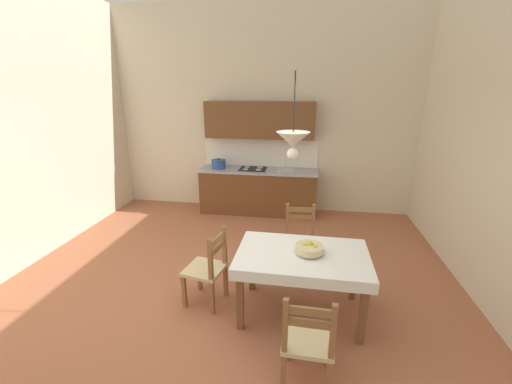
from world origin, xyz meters
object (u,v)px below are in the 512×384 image
(dining_chair_kitchen_side, at_px, (300,241))
(dining_chair_tv_side, at_px, (208,269))
(kitchen_cabinetry, at_px, (259,171))
(pendant_lamp, at_px, (293,140))
(dining_chair_camera_side, at_px, (308,341))
(fruit_bowl, at_px, (309,248))
(dining_table, at_px, (302,264))

(dining_chair_kitchen_side, bearing_deg, dining_chair_tv_side, -139.29)
(kitchen_cabinetry, height_order, dining_chair_kitchen_side, kitchen_cabinetry)
(pendant_lamp, bearing_deg, dining_chair_camera_side, -75.91)
(dining_chair_kitchen_side, relative_size, pendant_lamp, 1.16)
(kitchen_cabinetry, distance_m, dining_chair_tv_side, 3.05)
(dining_chair_tv_side, height_order, fruit_bowl, dining_chair_tv_side)
(dining_table, relative_size, fruit_bowl, 4.73)
(dining_chair_tv_side, relative_size, fruit_bowl, 3.10)
(dining_chair_camera_side, relative_size, pendant_lamp, 1.16)
(dining_table, xyz_separation_m, dining_chair_camera_side, (0.07, -0.92, -0.18))
(dining_chair_kitchen_side, height_order, pendant_lamp, pendant_lamp)
(dining_chair_tv_side, bearing_deg, dining_table, -1.41)
(dining_chair_camera_side, height_order, fruit_bowl, dining_chair_camera_side)
(dining_chair_kitchen_side, height_order, fruit_bowl, dining_chair_kitchen_side)
(dining_table, relative_size, dining_chair_tv_side, 1.53)
(dining_chair_camera_side, xyz_separation_m, fruit_bowl, (-0.01, 0.93, 0.37))
(kitchen_cabinetry, distance_m, fruit_bowl, 3.20)
(dining_chair_tv_side, relative_size, pendant_lamp, 1.16)
(dining_chair_camera_side, xyz_separation_m, pendant_lamp, (-0.22, 0.86, 1.52))
(dining_table, bearing_deg, dining_chair_camera_side, -85.41)
(pendant_lamp, bearing_deg, fruit_bowl, 16.94)
(dining_table, height_order, dining_chair_tv_side, dining_chair_tv_side)
(dining_chair_camera_side, height_order, pendant_lamp, pendant_lamp)
(dining_chair_tv_side, distance_m, dining_chair_kitchen_side, 1.36)
(pendant_lamp, bearing_deg, dining_table, 21.09)
(dining_chair_camera_side, distance_m, fruit_bowl, 1.00)
(dining_chair_kitchen_side, height_order, dining_chair_camera_side, same)
(dining_chair_camera_side, distance_m, pendant_lamp, 1.76)
(kitchen_cabinetry, height_order, fruit_bowl, kitchen_cabinetry)
(dining_chair_kitchen_side, bearing_deg, pendant_lamp, -95.87)
(dining_table, height_order, pendant_lamp, pendant_lamp)
(dining_table, relative_size, dining_chair_camera_side, 1.53)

